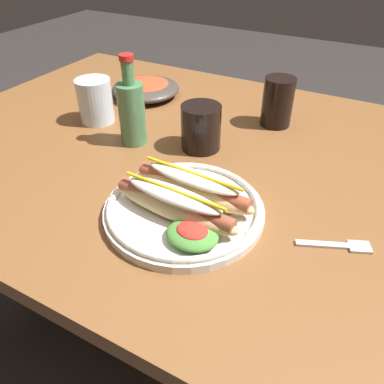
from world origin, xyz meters
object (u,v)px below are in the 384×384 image
(hot_dog_plate, at_px, (184,204))
(soda_cup, at_px, (278,102))
(glass_bottle, at_px, (132,111))
(extra_cup, at_px, (201,127))
(water_cup, at_px, (95,101))
(fork, at_px, (340,246))
(side_bowl, at_px, (146,88))

(hot_dog_plate, xyz_separation_m, soda_cup, (0.03, 0.43, 0.04))
(hot_dog_plate, distance_m, glass_bottle, 0.30)
(soda_cup, distance_m, extra_cup, 0.23)
(extra_cup, bearing_deg, hot_dog_plate, -69.36)
(hot_dog_plate, bearing_deg, water_cup, 149.55)
(fork, bearing_deg, glass_bottle, 142.61)
(water_cup, bearing_deg, fork, -15.18)
(fork, height_order, extra_cup, extra_cup)
(hot_dog_plate, relative_size, glass_bottle, 1.41)
(water_cup, xyz_separation_m, extra_cup, (0.30, 0.00, -0.00))
(fork, height_order, side_bowl, side_bowl)
(extra_cup, bearing_deg, side_bowl, 145.56)
(extra_cup, relative_size, glass_bottle, 0.50)
(hot_dog_plate, bearing_deg, side_bowl, 131.01)
(hot_dog_plate, height_order, extra_cup, extra_cup)
(fork, height_order, water_cup, water_cup)
(water_cup, relative_size, glass_bottle, 0.54)
(extra_cup, distance_m, side_bowl, 0.34)
(side_bowl, bearing_deg, hot_dog_plate, -48.99)
(fork, bearing_deg, side_bowl, 126.45)
(water_cup, height_order, glass_bottle, glass_bottle)
(soda_cup, bearing_deg, fork, -57.86)
(hot_dog_plate, distance_m, soda_cup, 0.43)
(extra_cup, xyz_separation_m, glass_bottle, (-0.15, -0.05, 0.03))
(fork, relative_size, water_cup, 1.07)
(hot_dog_plate, relative_size, side_bowl, 1.46)
(hot_dog_plate, xyz_separation_m, glass_bottle, (-0.24, 0.18, 0.05))
(hot_dog_plate, distance_m, extra_cup, 0.25)
(soda_cup, bearing_deg, hot_dog_plate, -93.37)
(soda_cup, bearing_deg, extra_cup, -119.76)
(fork, distance_m, side_bowl, 0.74)
(hot_dog_plate, relative_size, water_cup, 2.61)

